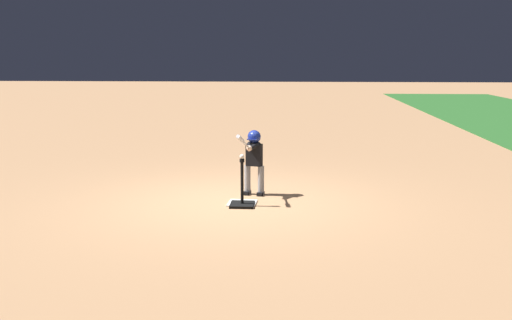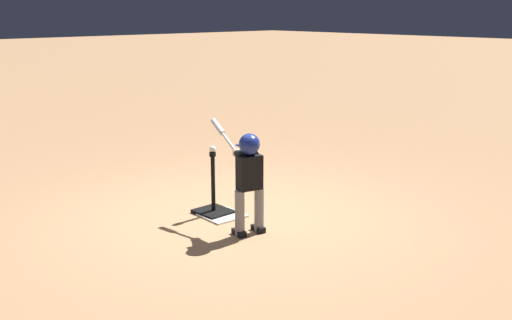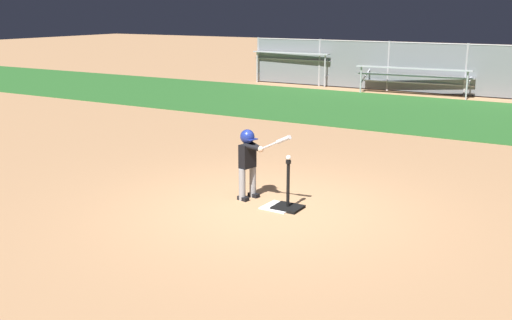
# 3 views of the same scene
# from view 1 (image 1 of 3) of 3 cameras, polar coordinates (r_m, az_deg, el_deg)

# --- Properties ---
(ground_plane) EXTENTS (90.00, 90.00, 0.00)m
(ground_plane) POSITION_cam_1_polar(r_m,az_deg,el_deg) (9.57, -2.05, -4.05)
(ground_plane) COLOR #AD7F56
(home_plate) EXTENTS (0.46, 0.46, 0.02)m
(home_plate) POSITION_cam_1_polar(r_m,az_deg,el_deg) (9.48, -1.33, -4.12)
(home_plate) COLOR white
(home_plate) RESTS_ON ground_plane
(batting_tee) EXTENTS (0.41, 0.37, 0.74)m
(batting_tee) POSITION_cam_1_polar(r_m,az_deg,el_deg) (9.32, -1.33, -3.72)
(batting_tee) COLOR black
(batting_tee) RESTS_ON ground_plane
(batter_child) EXTENTS (0.95, 0.40, 1.13)m
(batter_child) POSITION_cam_1_polar(r_m,az_deg,el_deg) (9.92, -0.24, 0.54)
(batter_child) COLOR gray
(batter_child) RESTS_ON ground_plane
(baseball) EXTENTS (0.07, 0.07, 0.07)m
(baseball) POSITION_cam_1_polar(r_m,az_deg,el_deg) (9.19, -1.35, 0.33)
(baseball) COLOR white
(baseball) RESTS_ON batting_tee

